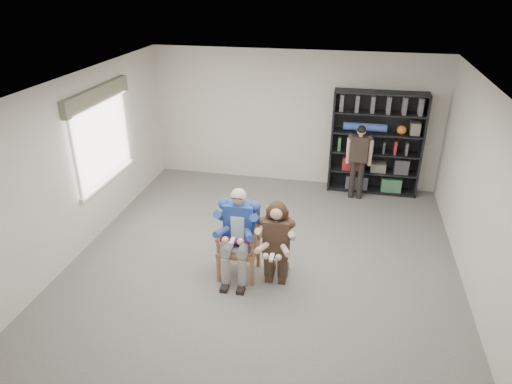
% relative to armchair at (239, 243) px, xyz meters
% --- Properties ---
extents(room_shell, '(6.00, 7.00, 2.80)m').
position_rel_armchair_xyz_m(room_shell, '(0.31, 0.13, 0.85)').
color(room_shell, silver).
rests_on(room_shell, ground).
extents(floor, '(6.00, 7.00, 0.01)m').
position_rel_armchair_xyz_m(floor, '(0.31, 0.13, -0.55)').
color(floor, '#5E5B57').
rests_on(floor, ground).
extents(window_left, '(0.16, 2.00, 1.75)m').
position_rel_armchair_xyz_m(window_left, '(-2.64, 1.13, 1.08)').
color(window_left, silver).
rests_on(window_left, room_shell).
extents(armchair, '(0.65, 0.63, 1.10)m').
position_rel_armchair_xyz_m(armchair, '(0.00, 0.00, 0.00)').
color(armchair, brown).
rests_on(armchair, floor).
extents(seated_man, '(0.63, 0.87, 1.43)m').
position_rel_armchair_xyz_m(seated_man, '(0.00, 0.00, 0.16)').
color(seated_man, navy).
rests_on(seated_man, floor).
extents(kneeling_woman, '(0.57, 0.89, 1.31)m').
position_rel_armchair_xyz_m(kneeling_woman, '(0.58, -0.12, 0.10)').
color(kneeling_woman, '#362519').
rests_on(kneeling_woman, floor).
extents(bookshelf, '(1.80, 0.38, 2.10)m').
position_rel_armchair_xyz_m(bookshelf, '(2.01, 3.41, 0.50)').
color(bookshelf, black).
rests_on(bookshelf, floor).
extents(standing_man, '(0.50, 0.30, 1.54)m').
position_rel_armchair_xyz_m(standing_man, '(1.69, 3.02, 0.22)').
color(standing_man, '#2C231D').
rests_on(standing_man, floor).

